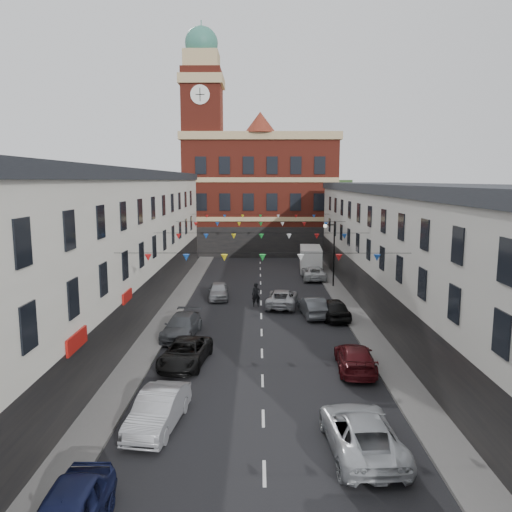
{
  "coord_description": "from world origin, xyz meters",
  "views": [
    {
      "loc": [
        -0.21,
        -31.8,
        9.98
      ],
      "look_at": [
        -0.41,
        8.32,
        3.85
      ],
      "focal_mm": 35.0,
      "sensor_mm": 36.0,
      "label": 1
    }
  ],
  "objects_px": {
    "moving_car": "(282,298)",
    "white_van": "(311,259)",
    "car_right_c": "(355,358)",
    "car_left_e": "(218,291)",
    "car_right_f": "(314,273)",
    "street_lamp": "(331,246)",
    "car_left_d": "(182,326)",
    "car_right_b": "(361,432)",
    "car_right_d": "(333,308)",
    "car_left_b": "(158,410)",
    "car_left_c": "(185,353)",
    "pedestrian": "(256,295)",
    "car_right_e": "(313,307)"
  },
  "relations": [
    {
      "from": "car_left_b",
      "to": "car_left_c",
      "type": "relative_size",
      "value": 0.94
    },
    {
      "from": "car_right_f",
      "to": "white_van",
      "type": "bearing_deg",
      "value": -91.19
    },
    {
      "from": "moving_car",
      "to": "car_left_d",
      "type": "bearing_deg",
      "value": 56.52
    },
    {
      "from": "white_van",
      "to": "car_right_e",
      "type": "bearing_deg",
      "value": -91.7
    },
    {
      "from": "car_right_b",
      "to": "street_lamp",
      "type": "bearing_deg",
      "value": -98.65
    },
    {
      "from": "car_right_f",
      "to": "moving_car",
      "type": "distance_m",
      "value": 11.48
    },
    {
      "from": "car_left_b",
      "to": "car_left_d",
      "type": "height_order",
      "value": "car_left_b"
    },
    {
      "from": "car_left_e",
      "to": "car_right_d",
      "type": "distance_m",
      "value": 10.71
    },
    {
      "from": "car_left_d",
      "to": "pedestrian",
      "type": "height_order",
      "value": "pedestrian"
    },
    {
      "from": "moving_car",
      "to": "car_left_b",
      "type": "bearing_deg",
      "value": 80.73
    },
    {
      "from": "car_left_e",
      "to": "car_right_f",
      "type": "height_order",
      "value": "car_left_e"
    },
    {
      "from": "street_lamp",
      "to": "car_right_b",
      "type": "distance_m",
      "value": 28.88
    },
    {
      "from": "car_right_c",
      "to": "white_van",
      "type": "relative_size",
      "value": 0.8
    },
    {
      "from": "car_left_c",
      "to": "car_right_b",
      "type": "relative_size",
      "value": 0.89
    },
    {
      "from": "car_right_d",
      "to": "car_right_c",
      "type": "bearing_deg",
      "value": 81.23
    },
    {
      "from": "car_left_d",
      "to": "car_right_b",
      "type": "height_order",
      "value": "car_right_b"
    },
    {
      "from": "car_left_b",
      "to": "car_left_c",
      "type": "distance_m",
      "value": 6.98
    },
    {
      "from": "street_lamp",
      "to": "car_left_d",
      "type": "relative_size",
      "value": 1.23
    },
    {
      "from": "car_left_c",
      "to": "car_left_e",
      "type": "distance_m",
      "value": 15.3
    },
    {
      "from": "car_right_c",
      "to": "pedestrian",
      "type": "relative_size",
      "value": 2.47
    },
    {
      "from": "car_right_f",
      "to": "moving_car",
      "type": "relative_size",
      "value": 0.99
    },
    {
      "from": "white_van",
      "to": "car_right_c",
      "type": "bearing_deg",
      "value": -87.68
    },
    {
      "from": "car_left_e",
      "to": "moving_car",
      "type": "bearing_deg",
      "value": -29.22
    },
    {
      "from": "car_right_c",
      "to": "car_right_b",
      "type": "bearing_deg",
      "value": 84.48
    },
    {
      "from": "car_left_c",
      "to": "car_right_f",
      "type": "bearing_deg",
      "value": 75.18
    },
    {
      "from": "car_right_b",
      "to": "car_left_c",
      "type": "bearing_deg",
      "value": -51.14
    },
    {
      "from": "moving_car",
      "to": "car_left_c",
      "type": "bearing_deg",
      "value": 72.79
    },
    {
      "from": "white_van",
      "to": "pedestrian",
      "type": "bearing_deg",
      "value": -106.69
    },
    {
      "from": "car_left_c",
      "to": "white_van",
      "type": "relative_size",
      "value": 0.82
    },
    {
      "from": "car_left_b",
      "to": "white_van",
      "type": "distance_m",
      "value": 37.13
    },
    {
      "from": "car_left_b",
      "to": "car_right_b",
      "type": "bearing_deg",
      "value": -5.19
    },
    {
      "from": "street_lamp",
      "to": "moving_car",
      "type": "height_order",
      "value": "street_lamp"
    },
    {
      "from": "street_lamp",
      "to": "car_left_d",
      "type": "distance_m",
      "value": 19.2
    },
    {
      "from": "street_lamp",
      "to": "moving_car",
      "type": "distance_m",
      "value": 9.17
    },
    {
      "from": "pedestrian",
      "to": "street_lamp",
      "type": "bearing_deg",
      "value": 39.27
    },
    {
      "from": "car_right_e",
      "to": "moving_car",
      "type": "bearing_deg",
      "value": -59.86
    },
    {
      "from": "car_left_b",
      "to": "car_right_e",
      "type": "relative_size",
      "value": 1.03
    },
    {
      "from": "car_left_e",
      "to": "car_right_b",
      "type": "distance_m",
      "value": 25.12
    },
    {
      "from": "car_right_d",
      "to": "car_right_f",
      "type": "relative_size",
      "value": 0.91
    },
    {
      "from": "car_left_c",
      "to": "car_left_d",
      "type": "xyz_separation_m",
      "value": [
        -0.94,
        4.89,
        0.04
      ]
    },
    {
      "from": "car_left_d",
      "to": "pedestrian",
      "type": "relative_size",
      "value": 2.54
    },
    {
      "from": "street_lamp",
      "to": "car_right_e",
      "type": "relative_size",
      "value": 1.36
    },
    {
      "from": "car_left_b",
      "to": "car_left_e",
      "type": "bearing_deg",
      "value": 95.91
    },
    {
      "from": "street_lamp",
      "to": "car_right_c",
      "type": "height_order",
      "value": "street_lamp"
    },
    {
      "from": "car_right_b",
      "to": "car_right_e",
      "type": "height_order",
      "value": "car_right_b"
    },
    {
      "from": "moving_car",
      "to": "white_van",
      "type": "relative_size",
      "value": 0.85
    },
    {
      "from": "car_left_b",
      "to": "white_van",
      "type": "relative_size",
      "value": 0.77
    },
    {
      "from": "street_lamp",
      "to": "car_right_d",
      "type": "bearing_deg",
      "value": -97.32
    },
    {
      "from": "car_left_d",
      "to": "car_right_b",
      "type": "distance_m",
      "value": 16.22
    },
    {
      "from": "car_left_c",
      "to": "car_right_c",
      "type": "relative_size",
      "value": 1.02
    }
  ]
}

